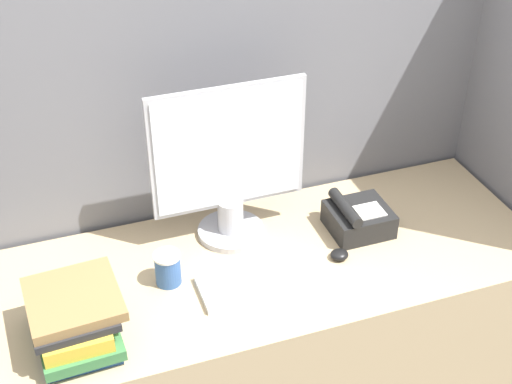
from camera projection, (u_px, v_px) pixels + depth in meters
The scene contains 8 objects.
cubicle_panel_rear at pixel (234, 172), 2.39m from camera, with size 2.09×0.04×1.72m.
desk at pixel (270, 347), 2.39m from camera, with size 1.69×0.65×0.76m.
monitor at pixel (229, 169), 2.14m from camera, with size 0.48×0.21×0.52m.
keyboard at pixel (265, 280), 2.08m from camera, with size 0.39×0.15×0.02m.
mouse at pixel (339, 255), 2.17m from camera, with size 0.06×0.05×0.03m.
coffee_cup at pixel (168, 268), 2.06m from camera, with size 0.08×0.08×0.10m.
book_stack at pixel (74, 318), 1.86m from camera, with size 0.25×0.29×0.15m.
desk_telephone at pixel (358, 218), 2.27m from camera, with size 0.19×0.18×0.12m.
Camera 1 is at (-0.60, -1.23, 2.17)m, focal length 50.00 mm.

